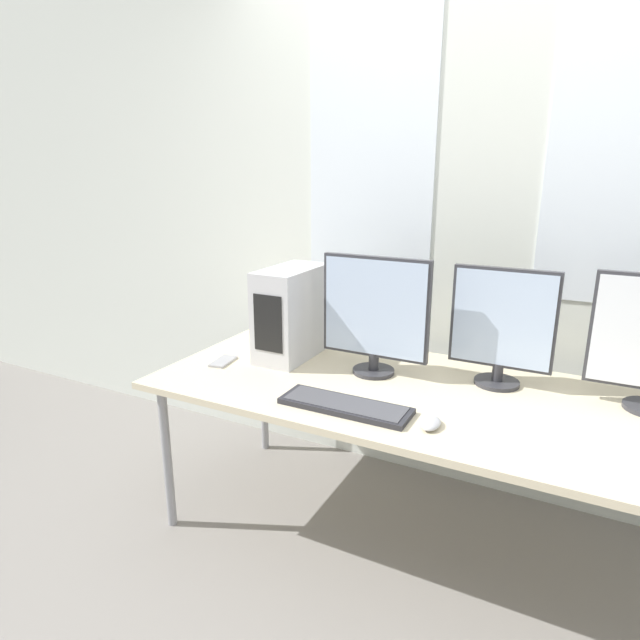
{
  "coord_description": "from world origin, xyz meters",
  "views": [
    {
      "loc": [
        0.46,
        -1.45,
        1.55
      ],
      "look_at": [
        -0.53,
        0.46,
        0.93
      ],
      "focal_mm": 30.0,
      "sensor_mm": 36.0,
      "label": 1
    }
  ],
  "objects_px": {
    "monitor_right_near": "(502,326)",
    "keyboard": "(345,406)",
    "cell_phone": "(223,361)",
    "pc_tower": "(292,313)",
    "mouse": "(431,423)",
    "monitor_main": "(375,313)"
  },
  "relations": [
    {
      "from": "pc_tower",
      "to": "monitor_right_near",
      "type": "height_order",
      "value": "monitor_right_near"
    },
    {
      "from": "monitor_main",
      "to": "monitor_right_near",
      "type": "distance_m",
      "value": 0.5
    },
    {
      "from": "monitor_right_near",
      "to": "keyboard",
      "type": "xyz_separation_m",
      "value": [
        -0.45,
        -0.49,
        -0.24
      ]
    },
    {
      "from": "pc_tower",
      "to": "monitor_main",
      "type": "bearing_deg",
      "value": -4.18
    },
    {
      "from": "pc_tower",
      "to": "mouse",
      "type": "height_order",
      "value": "pc_tower"
    },
    {
      "from": "monitor_main",
      "to": "pc_tower",
      "type": "bearing_deg",
      "value": 175.82
    },
    {
      "from": "pc_tower",
      "to": "cell_phone",
      "type": "distance_m",
      "value": 0.38
    },
    {
      "from": "monitor_main",
      "to": "keyboard",
      "type": "height_order",
      "value": "monitor_main"
    },
    {
      "from": "pc_tower",
      "to": "keyboard",
      "type": "distance_m",
      "value": 0.64
    },
    {
      "from": "monitor_right_near",
      "to": "keyboard",
      "type": "height_order",
      "value": "monitor_right_near"
    },
    {
      "from": "pc_tower",
      "to": "keyboard",
      "type": "xyz_separation_m",
      "value": [
        0.46,
        -0.41,
        -0.2
      ]
    },
    {
      "from": "keyboard",
      "to": "mouse",
      "type": "height_order",
      "value": "mouse"
    },
    {
      "from": "monitor_right_near",
      "to": "keyboard",
      "type": "distance_m",
      "value": 0.71
    },
    {
      "from": "cell_phone",
      "to": "monitor_right_near",
      "type": "bearing_deg",
      "value": 6.07
    },
    {
      "from": "cell_phone",
      "to": "pc_tower",
      "type": "bearing_deg",
      "value": 35.32
    },
    {
      "from": "monitor_main",
      "to": "mouse",
      "type": "height_order",
      "value": "monitor_main"
    },
    {
      "from": "pc_tower",
      "to": "monitor_right_near",
      "type": "xyz_separation_m",
      "value": [
        0.91,
        0.08,
        0.04
      ]
    },
    {
      "from": "mouse",
      "to": "cell_phone",
      "type": "distance_m",
      "value": 1.03
    },
    {
      "from": "keyboard",
      "to": "cell_phone",
      "type": "distance_m",
      "value": 0.71
    },
    {
      "from": "monitor_right_near",
      "to": "pc_tower",
      "type": "bearing_deg",
      "value": -174.77
    },
    {
      "from": "keyboard",
      "to": "mouse",
      "type": "distance_m",
      "value": 0.32
    },
    {
      "from": "pc_tower",
      "to": "monitor_main",
      "type": "relative_size",
      "value": 0.83
    }
  ]
}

